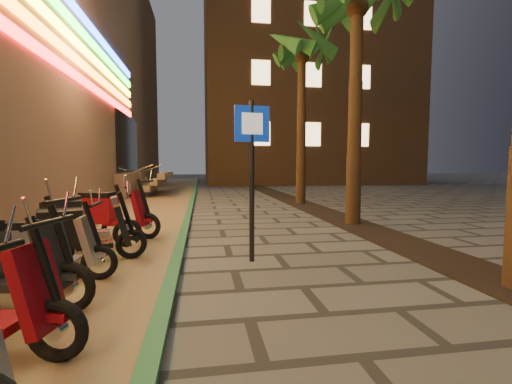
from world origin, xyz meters
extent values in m
cube|color=#8C7251|center=(-2.60, 10.00, 0.01)|extent=(3.40, 60.00, 0.01)
cube|color=#286B41|center=(-0.90, 10.00, 0.05)|extent=(0.18, 60.00, 0.10)
cube|color=black|center=(3.60, 5.00, 0.01)|extent=(1.20, 40.00, 0.02)
cube|color=black|center=(-4.45, 18.00, 2.80)|extent=(0.08, 5.00, 3.00)
cube|color=gray|center=(-6.50, 18.00, 0.60)|extent=(5.00, 6.00, 1.20)
cube|color=gray|center=(-3.50, 18.00, 0.15)|extent=(0.35, 5.00, 0.30)
cube|color=gray|center=(-3.15, 18.00, 0.45)|extent=(0.35, 5.00, 0.30)
cube|color=gray|center=(-2.80, 18.00, 0.75)|extent=(0.35, 5.00, 0.30)
cube|color=gray|center=(-2.45, 18.00, 1.05)|extent=(0.35, 5.00, 0.30)
cylinder|color=silver|center=(-3.90, 16.00, 1.25)|extent=(2.09, 0.06, 0.81)
cylinder|color=silver|center=(-3.90, 20.00, 1.25)|extent=(2.09, 0.06, 0.81)
cube|color=brown|center=(9.00, 32.00, 12.50)|extent=(18.00, 16.00, 25.00)
cube|color=#FFD38C|center=(4.00, 23.97, 4.00)|extent=(1.40, 0.06, 1.80)
cube|color=#FFD38C|center=(8.00, 23.97, 4.00)|extent=(1.40, 0.06, 1.80)
cube|color=#FFD38C|center=(12.00, 23.97, 4.00)|extent=(1.40, 0.06, 1.80)
cube|color=#FFD38C|center=(4.00, 23.97, 8.50)|extent=(1.40, 0.06, 1.80)
cube|color=#FFD38C|center=(8.00, 23.97, 8.50)|extent=(1.40, 0.06, 1.80)
cube|color=#FFD38C|center=(12.00, 23.97, 8.50)|extent=(1.40, 0.06, 1.80)
cube|color=#FFD38C|center=(4.00, 23.97, 13.00)|extent=(1.40, 0.06, 1.80)
cube|color=#FFD38C|center=(8.00, 23.97, 13.00)|extent=(1.40, 0.06, 1.80)
cube|color=#FFD38C|center=(12.00, 23.97, 13.00)|extent=(1.40, 0.06, 1.80)
cylinder|color=#472D19|center=(3.60, 7.00, 2.85)|extent=(0.40, 0.40, 5.70)
sphere|color=#472D19|center=(3.60, 7.00, 5.70)|extent=(0.56, 0.56, 0.56)
cone|color=#214A17|center=(4.28, 7.57, 6.15)|extent=(1.70, 1.86, 1.52)
cone|color=#214A17|center=(3.75, 7.87, 6.15)|extent=(2.00, 0.93, 1.52)
cone|color=#214A17|center=(3.16, 7.77, 6.15)|extent=(1.97, 1.48, 1.52)
cylinder|color=#472D19|center=(3.60, 12.00, 2.98)|extent=(0.40, 0.40, 5.95)
sphere|color=#472D19|center=(3.60, 12.00, 5.95)|extent=(0.56, 0.56, 0.56)
cone|color=#214A17|center=(4.49, 12.00, 6.40)|extent=(0.60, 1.93, 1.52)
cone|color=#214A17|center=(4.28, 12.57, 6.40)|extent=(1.70, 1.86, 1.52)
cone|color=#214A17|center=(3.75, 12.87, 6.40)|extent=(2.00, 0.93, 1.52)
cone|color=#214A17|center=(3.16, 12.77, 6.40)|extent=(1.97, 1.48, 1.52)
cone|color=#214A17|center=(2.77, 12.30, 6.40)|extent=(1.22, 2.02, 1.52)
cone|color=#214A17|center=(2.77, 11.70, 6.40)|extent=(1.22, 2.02, 1.52)
cone|color=#214A17|center=(3.16, 11.23, 6.40)|extent=(1.97, 1.48, 1.52)
cone|color=#214A17|center=(3.75, 11.13, 6.40)|extent=(2.00, 0.93, 1.52)
cone|color=#214A17|center=(4.28, 11.43, 6.40)|extent=(1.70, 1.86, 1.52)
cylinder|color=black|center=(0.34, 3.83, 1.32)|extent=(0.08, 0.08, 2.64)
cube|color=#0D30AD|center=(0.34, 3.81, 2.27)|extent=(0.58, 0.09, 0.58)
cube|color=white|center=(0.34, 3.78, 2.27)|extent=(0.34, 0.05, 0.34)
torus|color=black|center=(-1.65, 1.16, 0.27)|extent=(0.54, 0.22, 0.54)
cylinder|color=silver|center=(-1.65, 1.16, 0.27)|extent=(0.16, 0.13, 0.14)
cube|color=maroon|center=(-1.79, 1.19, 0.62)|extent=(0.36, 0.46, 0.72)
cylinder|color=black|center=(-1.72, 1.18, 0.82)|extent=(0.29, 0.13, 0.76)
cylinder|color=black|center=(-1.67, 1.16, 1.15)|extent=(0.18, 0.59, 0.05)
cube|color=maroon|center=(-1.65, 1.16, 0.39)|extent=(0.25, 0.19, 0.06)
torus|color=black|center=(-1.90, 2.13, 0.29)|extent=(0.58, 0.21, 0.57)
cylinder|color=silver|center=(-1.90, 2.13, 0.29)|extent=(0.17, 0.14, 0.15)
cube|color=#25282A|center=(-2.52, 2.24, 0.33)|extent=(0.66, 0.47, 0.09)
cube|color=#25282A|center=(-2.05, 2.16, 0.66)|extent=(0.37, 0.48, 0.77)
cylinder|color=black|center=(-1.98, 2.15, 0.88)|extent=(0.31, 0.13, 0.81)
cylinder|color=black|center=(-1.92, 2.14, 1.23)|extent=(0.16, 0.64, 0.05)
cube|color=#25282A|center=(-1.90, 2.13, 0.42)|extent=(0.27, 0.19, 0.07)
torus|color=black|center=(-2.97, 3.19, 0.25)|extent=(0.50, 0.11, 0.50)
cylinder|color=silver|center=(-2.97, 3.19, 0.25)|extent=(0.14, 0.10, 0.13)
torus|color=black|center=(-1.90, 3.23, 0.25)|extent=(0.50, 0.11, 0.50)
cylinder|color=silver|center=(-1.90, 3.23, 0.25)|extent=(0.14, 0.10, 0.13)
cube|color=silver|center=(-2.44, 3.21, 0.29)|extent=(0.53, 0.34, 0.08)
cube|color=silver|center=(-2.89, 3.19, 0.52)|extent=(0.68, 0.38, 0.48)
cube|color=black|center=(-2.89, 3.19, 0.80)|extent=(0.60, 0.32, 0.11)
cube|color=silver|center=(-2.03, 3.22, 0.57)|extent=(0.27, 0.39, 0.67)
cylinder|color=black|center=(-1.97, 3.22, 0.76)|extent=(0.26, 0.08, 0.71)
cylinder|color=black|center=(-1.92, 3.23, 1.07)|extent=(0.06, 0.55, 0.04)
cube|color=silver|center=(-1.90, 3.23, 0.36)|extent=(0.21, 0.14, 0.06)
torus|color=black|center=(-2.74, 3.98, 0.26)|extent=(0.52, 0.24, 0.52)
cylinder|color=silver|center=(-2.74, 3.98, 0.26)|extent=(0.16, 0.13, 0.14)
torus|color=black|center=(-1.68, 4.29, 0.26)|extent=(0.52, 0.24, 0.52)
cylinder|color=silver|center=(-1.68, 4.29, 0.26)|extent=(0.16, 0.13, 0.14)
cube|color=black|center=(-2.22, 4.13, 0.30)|extent=(0.62, 0.48, 0.08)
cube|color=black|center=(-2.67, 4.00, 0.55)|extent=(0.77, 0.56, 0.50)
cube|color=black|center=(-2.67, 4.00, 0.83)|extent=(0.68, 0.48, 0.12)
cube|color=black|center=(-1.81, 4.25, 0.60)|extent=(0.37, 0.46, 0.70)
cylinder|color=black|center=(-1.74, 4.27, 0.79)|extent=(0.28, 0.14, 0.74)
cylinder|color=black|center=(-1.70, 4.28, 1.11)|extent=(0.20, 0.57, 0.04)
cube|color=black|center=(-1.68, 4.29, 0.38)|extent=(0.25, 0.19, 0.06)
torus|color=black|center=(-3.08, 4.90, 0.28)|extent=(0.56, 0.24, 0.55)
cylinder|color=silver|center=(-3.08, 4.90, 0.28)|extent=(0.17, 0.14, 0.15)
torus|color=black|center=(-1.93, 5.20, 0.28)|extent=(0.56, 0.24, 0.55)
cylinder|color=silver|center=(-1.93, 5.20, 0.28)|extent=(0.17, 0.14, 0.15)
cube|color=#97989E|center=(-2.51, 5.05, 0.32)|extent=(0.66, 0.50, 0.08)
cube|color=#97989E|center=(-2.99, 4.92, 0.58)|extent=(0.82, 0.58, 0.53)
cube|color=black|center=(-2.99, 4.92, 0.89)|extent=(0.72, 0.50, 0.13)
cube|color=#97989E|center=(-2.07, 5.16, 0.64)|extent=(0.38, 0.48, 0.75)
cylinder|color=black|center=(-2.00, 5.18, 0.85)|extent=(0.30, 0.15, 0.79)
cylinder|color=black|center=(-1.95, 5.20, 1.19)|extent=(0.20, 0.61, 0.05)
cube|color=#97989E|center=(-1.93, 5.20, 0.40)|extent=(0.26, 0.20, 0.06)
torus|color=black|center=(-2.84, 6.25, 0.29)|extent=(0.59, 0.28, 0.58)
cylinder|color=silver|center=(-2.84, 6.25, 0.29)|extent=(0.18, 0.15, 0.16)
torus|color=black|center=(-1.64, 5.88, 0.29)|extent=(0.59, 0.28, 0.58)
cylinder|color=silver|center=(-1.64, 5.88, 0.29)|extent=(0.18, 0.15, 0.16)
cube|color=maroon|center=(-2.25, 6.07, 0.34)|extent=(0.70, 0.55, 0.09)
cube|color=maroon|center=(-2.75, 6.23, 0.62)|extent=(0.87, 0.64, 0.56)
cube|color=black|center=(-2.75, 6.23, 0.94)|extent=(0.77, 0.55, 0.13)
cube|color=maroon|center=(-1.79, 5.93, 0.67)|extent=(0.42, 0.52, 0.79)
cylinder|color=black|center=(-1.71, 5.90, 0.90)|extent=(0.32, 0.17, 0.83)
cylinder|color=black|center=(-1.66, 5.89, 1.25)|extent=(0.24, 0.63, 0.05)
cube|color=maroon|center=(-1.64, 5.88, 0.43)|extent=(0.28, 0.22, 0.07)
camera|label=1|loc=(-0.48, -1.74, 1.60)|focal=24.00mm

